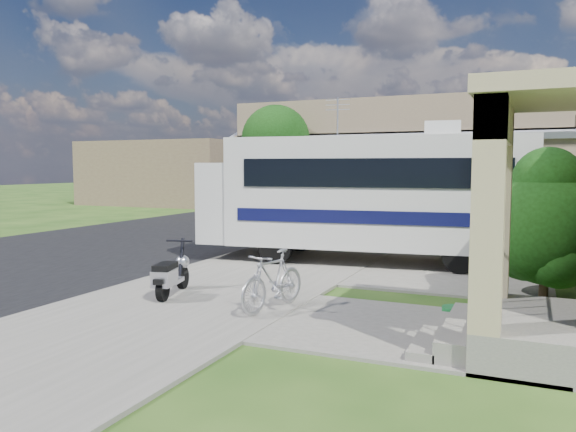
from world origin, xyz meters
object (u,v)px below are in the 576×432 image
at_px(scooter, 171,275).
at_px(van, 315,194).
at_px(shrub, 550,223).
at_px(bicycle, 273,284).
at_px(motorhome, 365,193).
at_px(pickup_truck, 270,203).
at_px(garden_hose, 454,314).

height_order(scooter, van, van).
height_order(shrub, bicycle, shrub).
height_order(scooter, bicycle, scooter).
xyz_separation_m(motorhome, van, (-7.20, 15.47, -0.86)).
relative_size(scooter, bicycle, 0.90).
height_order(motorhome, shrub, motorhome).
height_order(scooter, pickup_truck, pickup_truck).
relative_size(scooter, van, 0.24).
relative_size(motorhome, pickup_truck, 1.41).
height_order(scooter, garden_hose, scooter).
relative_size(pickup_truck, garden_hose, 15.20).
distance_m(motorhome, pickup_truck, 10.90).
xyz_separation_m(pickup_truck, garden_hose, (9.46, -13.14, -0.72)).
bearing_deg(garden_hose, van, 116.39).
xyz_separation_m(motorhome, garden_hose, (2.76, -4.59, -1.67)).
height_order(bicycle, van, van).
distance_m(bicycle, van, 22.07).
distance_m(shrub, scooter, 6.88).
height_order(motorhome, scooter, motorhome).
distance_m(scooter, pickup_truck, 14.53).
height_order(shrub, van, shrub).
bearing_deg(van, garden_hose, -66.52).
relative_size(bicycle, van, 0.26).
bearing_deg(motorhome, pickup_truck, 121.22).
bearing_deg(van, pickup_truck, -88.84).
distance_m(motorhome, scooter, 5.82).
bearing_deg(shrub, van, 122.08).
xyz_separation_m(motorhome, bicycle, (-0.03, -5.39, -1.27)).
bearing_deg(motorhome, van, 108.05).
bearing_deg(scooter, motorhome, 53.08).
relative_size(shrub, bicycle, 1.70).
distance_m(shrub, bicycle, 5.09).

